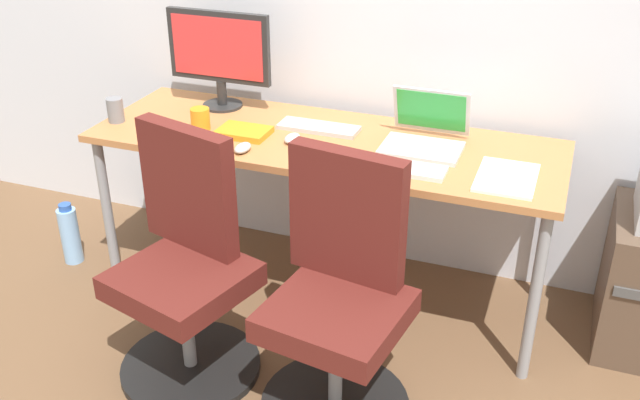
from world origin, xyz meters
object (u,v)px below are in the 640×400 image
(office_chair_right, at_px, (340,302))
(coffee_mug, at_px, (200,119))
(office_chair_left, at_px, (186,269))
(water_bottle_on_floor, at_px, (70,234))
(open_laptop, at_px, (425,133))
(desktop_monitor, at_px, (219,53))

(office_chair_right, height_order, coffee_mug, office_chair_right)
(office_chair_left, relative_size, water_bottle_on_floor, 3.03)
(office_chair_right, relative_size, open_laptop, 3.03)
(coffee_mug, bearing_deg, open_laptop, 9.94)
(office_chair_left, bearing_deg, office_chair_right, 0.15)
(office_chair_right, height_order, water_bottle_on_floor, office_chair_right)
(desktop_monitor, bearing_deg, coffee_mug, -81.44)
(open_laptop, bearing_deg, desktop_monitor, 173.19)
(desktop_monitor, distance_m, open_laptop, 0.99)
(office_chair_left, xyz_separation_m, open_laptop, (0.72, 0.70, 0.38))
(office_chair_left, xyz_separation_m, office_chair_right, (0.60, 0.00, 0.00))
(water_bottle_on_floor, xyz_separation_m, desktop_monitor, (0.66, 0.38, 0.85))
(water_bottle_on_floor, relative_size, open_laptop, 1.00)
(office_chair_left, height_order, office_chair_right, same)
(open_laptop, distance_m, coffee_mug, 0.94)
(water_bottle_on_floor, bearing_deg, open_laptop, 9.25)
(open_laptop, bearing_deg, coffee_mug, -170.06)
(coffee_mug, bearing_deg, water_bottle_on_floor, -171.67)
(water_bottle_on_floor, bearing_deg, office_chair_left, -25.65)
(office_chair_right, bearing_deg, coffee_mug, 146.32)
(coffee_mug, bearing_deg, office_chair_right, -33.68)
(open_laptop, xyz_separation_m, coffee_mug, (-0.92, -0.16, -0.01))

